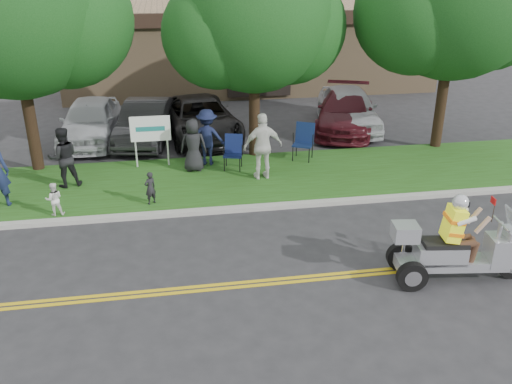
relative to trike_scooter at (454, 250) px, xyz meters
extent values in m
plane|color=#28282B|center=(-3.38, 0.99, -0.68)|extent=(120.00, 120.00, 0.00)
cube|color=gold|center=(-3.38, 0.41, -0.68)|extent=(60.00, 0.10, 0.01)
cube|color=gold|center=(-3.38, 0.57, -0.68)|extent=(60.00, 0.10, 0.01)
cube|color=#A8A89E|center=(-3.38, 4.04, -0.62)|extent=(60.00, 0.25, 0.12)
cube|color=#244913|center=(-3.38, 6.19, -0.63)|extent=(60.00, 4.00, 0.10)
cube|color=#9E7F5B|center=(-1.38, 19.99, 1.32)|extent=(18.00, 8.00, 4.00)
cube|color=black|center=(-1.38, 15.94, 3.02)|extent=(18.00, 0.30, 0.60)
cylinder|color=#332114|center=(-9.88, 7.99, 1.61)|extent=(0.36, 0.36, 4.59)
sphere|color=#134514|center=(-9.88, 7.99, 4.40)|extent=(5.40, 5.40, 5.40)
sphere|color=#134514|center=(-8.53, 8.29, 3.91)|extent=(4.05, 4.05, 4.05)
cylinder|color=#332114|center=(-2.88, 8.19, 1.42)|extent=(0.36, 0.36, 4.20)
sphere|color=#134514|center=(-2.88, 8.19, 3.97)|extent=(4.80, 4.80, 4.80)
sphere|color=#134514|center=(-1.68, 8.49, 3.52)|extent=(3.60, 3.60, 3.60)
sphere|color=#134514|center=(-4.08, 7.99, 3.44)|extent=(3.36, 3.36, 3.36)
cylinder|color=#332114|center=(3.62, 7.99, 1.70)|extent=(0.36, 0.36, 4.76)
sphere|color=#134514|center=(5.02, 8.29, 4.08)|extent=(4.20, 4.20, 4.20)
sphere|color=#134514|center=(2.22, 7.79, 3.99)|extent=(3.92, 3.92, 3.92)
cylinder|color=silver|center=(-6.78, 7.59, -0.13)|extent=(0.06, 0.06, 1.10)
cylinder|color=silver|center=(-5.78, 7.59, -0.13)|extent=(0.06, 0.06, 1.10)
cube|color=white|center=(-6.28, 7.59, 0.67)|extent=(1.25, 0.06, 0.80)
cylinder|color=black|center=(1.29, -0.17, -0.34)|extent=(0.70, 0.25, 0.68)
cylinder|color=black|center=(-1.02, -0.27, -0.37)|extent=(0.65, 0.25, 0.63)
cylinder|color=black|center=(-0.91, 0.54, -0.37)|extent=(0.65, 0.25, 0.63)
cube|color=#B3B5BD|center=(0.05, 0.00, -0.30)|extent=(2.20, 0.81, 0.20)
cube|color=#B3B5BD|center=(-0.29, 0.04, -0.06)|extent=(1.08, 0.65, 0.40)
cube|color=black|center=(-0.23, 0.03, 0.18)|extent=(0.96, 0.59, 0.11)
cube|color=#B3B5BD|center=(0.95, -0.13, 0.00)|extent=(0.58, 0.61, 0.62)
cube|color=#B3B5BD|center=(-1.07, 0.15, 0.45)|extent=(0.57, 0.54, 0.34)
cube|color=#F6FF1A|center=(-0.11, 0.02, 0.63)|extent=(0.45, 0.50, 0.74)
sphere|color=silver|center=(-0.04, 0.01, 1.11)|extent=(0.33, 0.33, 0.33)
cylinder|color=black|center=(-1.75, 7.29, -0.33)|extent=(0.03, 0.03, 0.50)
cylinder|color=black|center=(-1.27, 7.04, -0.33)|extent=(0.03, 0.03, 0.50)
cylinder|color=black|center=(-1.53, 7.73, -0.33)|extent=(0.03, 0.03, 0.50)
cylinder|color=black|center=(-1.04, 7.49, -0.33)|extent=(0.03, 0.03, 0.50)
cube|color=#0F1F4A|center=(-1.40, 7.39, -0.07)|extent=(0.81, 0.79, 0.05)
cube|color=#0F1F4A|center=(-1.27, 7.63, 0.27)|extent=(0.64, 0.45, 0.67)
cylinder|color=black|center=(-4.07, 6.75, -0.35)|extent=(0.03, 0.03, 0.45)
cylinder|color=black|center=(-3.60, 6.62, -0.35)|extent=(0.03, 0.03, 0.45)
cylinder|color=black|center=(-3.96, 7.18, -0.35)|extent=(0.03, 0.03, 0.45)
cylinder|color=black|center=(-3.49, 7.06, -0.35)|extent=(0.03, 0.03, 0.45)
cube|color=#0F1A4A|center=(-3.78, 6.90, -0.12)|extent=(0.67, 0.64, 0.04)
cube|color=#0F1A4A|center=(-3.72, 7.14, 0.19)|extent=(0.59, 0.31, 0.61)
imported|color=black|center=(-8.76, 6.35, 0.31)|extent=(1.00, 0.87, 1.77)
imported|color=silver|center=(-2.98, 6.01, 0.43)|extent=(1.23, 0.61, 2.02)
imported|color=#171D40|center=(-4.52, 7.49, 0.33)|extent=(1.29, 0.92, 1.81)
imported|color=black|center=(-5.00, 6.99, 0.25)|extent=(0.87, 0.62, 1.66)
imported|color=black|center=(-6.31, 4.68, -0.12)|extent=(0.40, 0.37, 0.92)
imported|color=white|center=(-8.76, 4.39, -0.13)|extent=(0.48, 0.40, 0.89)
imported|color=silver|center=(-8.51, 10.78, 0.11)|extent=(2.17, 4.76, 1.59)
imported|color=#272729|center=(-6.52, 10.52, 0.05)|extent=(2.31, 4.65, 1.47)
imported|color=black|center=(-4.52, 10.69, 0.05)|extent=(3.11, 5.54, 1.46)
imported|color=#481019|center=(1.12, 10.70, 0.05)|extent=(3.72, 5.48, 1.47)
imported|color=#B6B8BE|center=(1.31, 10.85, 0.13)|extent=(2.45, 4.98, 1.63)
camera|label=1|loc=(-5.71, -9.02, 5.66)|focal=38.00mm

